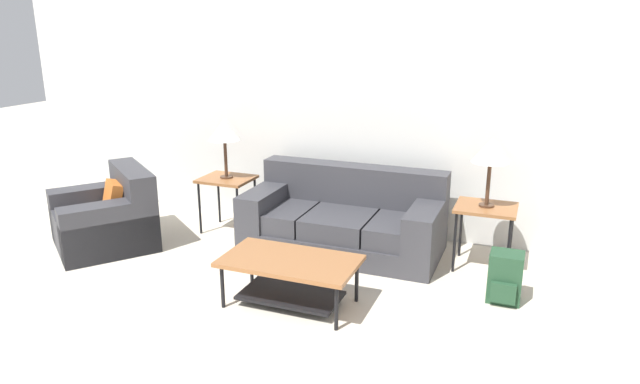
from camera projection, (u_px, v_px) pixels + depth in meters
wall_back at (368, 115)px, 6.09m from camera, size 8.99×0.06×2.60m
couch at (344, 222)px, 5.82m from camera, size 1.97×0.95×0.82m
armchair at (108, 219)px, 5.93m from camera, size 1.34×1.33×0.80m
coffee_table at (290, 271)px, 4.66m from camera, size 1.11×0.62×0.41m
side_table_left at (227, 183)px, 6.26m from camera, size 0.55×0.48×0.61m
side_table_right at (486, 213)px, 5.30m from camera, size 0.55×0.48×0.61m
table_lamp_left at (224, 131)px, 6.10m from camera, size 0.34×0.34×0.64m
table_lamp_right at (491, 152)px, 5.13m from camera, size 0.34×0.34×0.64m
backpack at (505, 278)px, 4.75m from camera, size 0.27×0.31×0.43m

